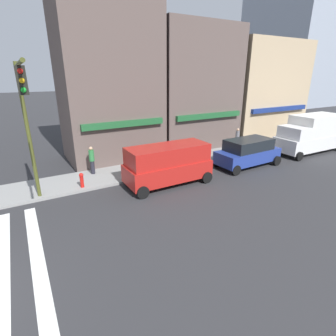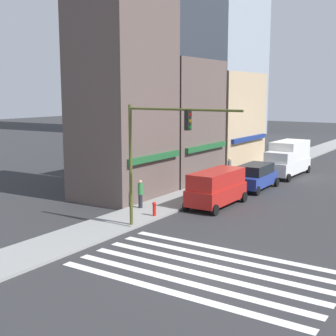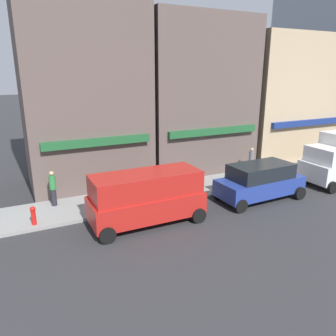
{
  "view_description": "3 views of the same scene",
  "coord_description": "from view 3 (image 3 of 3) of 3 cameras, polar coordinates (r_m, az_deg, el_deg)",
  "views": [
    {
      "loc": [
        2.88,
        -7.68,
        6.17
      ],
      "look_at": [
        10.0,
        4.7,
        1.0
      ],
      "focal_mm": 28.0,
      "sensor_mm": 36.0,
      "label": 1
    },
    {
      "loc": [
        -16.37,
        -8.9,
        7.31
      ],
      "look_at": [
        3.24,
        4.0,
        3.5
      ],
      "focal_mm": 50.0,
      "sensor_mm": 36.0,
      "label": 2
    },
    {
      "loc": [
        4.97,
        -7.75,
        6.52
      ],
      "look_at": [
        11.69,
        6.0,
        2.0
      ],
      "focal_mm": 35.0,
      "sensor_mm": 36.0,
      "label": 3
    }
  ],
  "objects": [
    {
      "name": "storefront_row",
      "position": [
        22.27,
        4.2,
        14.18
      ],
      "size": [
        23.23,
        5.3,
        14.21
      ],
      "color": "brown",
      "rests_on": "ground_plane"
    },
    {
      "name": "van_red",
      "position": [
        14.42,
        -3.77,
        -4.88
      ],
      "size": [
        5.0,
        2.22,
        2.34
      ],
      "rotation": [
        0.0,
        0.0,
        0.0
      ],
      "color": "#B21E19",
      "rests_on": "ground_plane"
    },
    {
      "name": "suv_blue",
      "position": [
        17.79,
        15.74,
        -2.16
      ],
      "size": [
        4.75,
        2.12,
        1.94
      ],
      "rotation": [
        0.0,
        0.0,
        0.03
      ],
      "color": "navy",
      "rests_on": "ground_plane"
    },
    {
      "name": "pedestrian_grey_coat",
      "position": [
        21.42,
        14.27,
        1.2
      ],
      "size": [
        0.32,
        0.32,
        1.77
      ],
      "rotation": [
        0.0,
        0.0,
        3.5
      ],
      "color": "#23232D",
      "rests_on": "sidewalk_left"
    },
    {
      "name": "pedestrian_green_top",
      "position": [
        16.95,
        -19.4,
        -3.27
      ],
      "size": [
        0.32,
        0.32,
        1.77
      ],
      "rotation": [
        0.0,
        0.0,
        0.5
      ],
      "color": "#23232D",
      "rests_on": "sidewalk_left"
    },
    {
      "name": "fire_hydrant",
      "position": [
        15.34,
        -22.41,
        -7.52
      ],
      "size": [
        0.24,
        0.24,
        0.84
      ],
      "color": "red",
      "rests_on": "sidewalk_left"
    }
  ]
}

